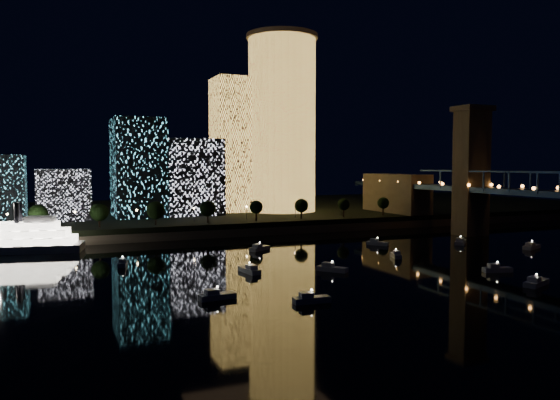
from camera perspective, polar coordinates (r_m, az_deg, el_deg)
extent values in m
plane|color=black|center=(147.18, 13.30, -7.16)|extent=(520.00, 520.00, 0.00)
cube|color=black|center=(290.70, -5.55, -1.23)|extent=(420.00, 160.00, 5.00)
cube|color=#6B5E4C|center=(217.85, 0.52, -3.13)|extent=(420.00, 6.00, 3.00)
cylinder|color=#EBB04B|center=(263.71, 0.21, 7.74)|extent=(32.00, 32.00, 81.94)
cylinder|color=#6B5E4C|center=(269.90, 0.21, 16.66)|extent=(34.00, 34.00, 2.00)
cube|color=#EBB04B|center=(263.98, -4.76, 5.73)|extent=(19.99, 19.99, 63.61)
cube|color=silver|center=(249.54, -9.54, 2.40)|extent=(27.53, 23.30, 33.89)
cube|color=#5BDCF8|center=(245.07, -14.61, 3.28)|extent=(21.13, 27.48, 42.27)
cube|color=silver|center=(238.51, -21.68, 0.53)|extent=(20.68, 18.80, 20.68)
cube|color=#5BDCF8|center=(238.81, -27.25, 1.06)|extent=(18.78, 20.66, 26.30)
cube|color=#6B5E4C|center=(224.49, 19.35, 2.62)|extent=(11.00, 9.00, 48.00)
cube|color=#6B5E4C|center=(225.48, 19.49, 8.98)|extent=(13.00, 11.00, 2.00)
cube|color=#6B5E4C|center=(264.24, 12.02, 0.17)|extent=(12.00, 40.00, 23.00)
cube|color=#162849|center=(194.20, 25.75, 1.58)|extent=(0.50, 0.50, 7.00)
cube|color=#162849|center=(210.88, 20.87, 1.84)|extent=(0.50, 0.50, 7.00)
cube|color=#162849|center=(228.87, 16.73, 2.06)|extent=(0.50, 0.50, 7.00)
sphere|color=#FF9038|center=(217.21, 19.13, 1.48)|extent=(1.20, 1.20, 1.20)
sphere|color=#FF9038|center=(252.52, 12.31, 1.89)|extent=(1.20, 1.20, 1.20)
cube|color=silver|center=(187.93, -23.80, -1.86)|extent=(9.48, 7.84, 1.89)
cylinder|color=black|center=(187.19, -25.84, -1.23)|extent=(1.47, 1.47, 6.29)
cylinder|color=black|center=(191.24, -25.52, -1.12)|extent=(1.47, 1.47, 6.29)
cube|color=silver|center=(151.60, 21.76, -6.78)|extent=(7.75, 4.22, 1.20)
cube|color=silver|center=(150.88, 21.41, -6.40)|extent=(3.00, 2.53, 1.00)
sphere|color=white|center=(151.26, 21.78, -6.03)|extent=(0.36, 0.36, 0.36)
cube|color=silver|center=(110.72, 3.33, -10.37)|extent=(7.69, 2.99, 1.20)
cube|color=silver|center=(110.06, 2.77, -9.86)|extent=(2.78, 2.16, 1.00)
sphere|color=white|center=(110.25, 3.33, -9.36)|extent=(0.36, 0.36, 0.36)
cube|color=silver|center=(166.01, 12.01, -5.69)|extent=(4.37, 6.92, 1.20)
cube|color=silver|center=(164.89, 12.09, -5.37)|extent=(2.44, 2.78, 1.00)
sphere|color=white|center=(165.70, 12.02, -5.01)|extent=(0.36, 0.36, 0.36)
cube|color=silver|center=(142.37, 5.49, -7.20)|extent=(7.00, 7.78, 1.20)
cube|color=silver|center=(142.63, 5.05, -6.73)|extent=(3.36, 3.47, 1.00)
sphere|color=white|center=(142.01, 5.50, -6.41)|extent=(0.36, 0.36, 0.36)
cube|color=silver|center=(140.39, -3.22, -7.34)|extent=(3.72, 8.43, 1.20)
cube|color=silver|center=(139.12, -2.99, -6.98)|extent=(2.49, 3.12, 1.00)
sphere|color=white|center=(140.02, -3.23, -6.54)|extent=(0.36, 0.36, 0.36)
cube|color=silver|center=(138.66, 25.21, -7.84)|extent=(9.07, 5.88, 1.20)
cube|color=silver|center=(137.25, 25.04, -7.48)|extent=(3.67, 3.24, 1.00)
sphere|color=white|center=(138.29, 25.24, -7.03)|extent=(0.36, 0.36, 0.36)
cube|color=silver|center=(176.04, -2.14, -5.08)|extent=(8.29, 6.83, 1.20)
cube|color=silver|center=(174.88, -2.37, -4.77)|extent=(3.59, 3.40, 1.00)
sphere|color=white|center=(175.74, -2.14, -4.43)|extent=(0.36, 0.36, 0.36)
cube|color=silver|center=(155.11, -16.13, -6.42)|extent=(3.45, 6.78, 1.20)
cube|color=silver|center=(153.97, -16.17, -6.08)|extent=(2.14, 2.58, 1.00)
sphere|color=white|center=(154.78, -16.14, -5.69)|extent=(0.36, 0.36, 0.36)
cube|color=silver|center=(189.85, 10.15, -4.49)|extent=(6.59, 7.12, 1.20)
cube|color=silver|center=(190.00, 9.83, -4.14)|extent=(3.13, 3.20, 1.00)
sphere|color=white|center=(189.57, 10.15, -3.89)|extent=(0.36, 0.36, 0.36)
cube|color=silver|center=(197.12, 24.81, -4.47)|extent=(8.96, 5.70, 1.20)
cube|color=silver|center=(195.78, 24.69, -4.20)|extent=(3.60, 3.17, 1.00)
sphere|color=white|center=(196.85, 24.83, -3.90)|extent=(0.36, 0.36, 0.36)
cube|color=silver|center=(200.33, 18.34, -4.19)|extent=(8.88, 8.59, 1.20)
cube|color=silver|center=(198.80, 18.31, -3.93)|extent=(4.06, 4.02, 1.00)
sphere|color=white|center=(200.07, 18.36, -3.62)|extent=(0.36, 0.36, 0.36)
cube|color=silver|center=(113.97, -6.56, -9.98)|extent=(7.79, 3.03, 1.20)
cube|color=silver|center=(113.33, -7.11, -9.49)|extent=(2.81, 2.18, 1.00)
sphere|color=white|center=(113.51, -6.57, -9.00)|extent=(0.36, 0.36, 0.36)
cylinder|color=black|center=(205.88, -23.91, -2.32)|extent=(0.70, 0.70, 4.00)
sphere|color=black|center=(205.56, -23.94, -1.35)|extent=(6.65, 6.65, 6.65)
cylinder|color=black|center=(206.38, -18.35, -2.17)|extent=(0.70, 0.70, 4.00)
sphere|color=black|center=(206.06, -18.37, -1.20)|extent=(6.59, 6.59, 6.59)
cylinder|color=black|center=(208.81, -12.87, -2.01)|extent=(0.70, 0.70, 4.00)
sphere|color=black|center=(208.50, -12.88, -1.05)|extent=(6.77, 6.77, 6.77)
cylinder|color=black|center=(213.10, -7.56, -1.83)|extent=(0.70, 0.70, 4.00)
sphere|color=black|center=(212.79, -7.57, -0.89)|extent=(6.19, 6.19, 6.19)
cylinder|color=black|center=(219.14, -2.50, -1.65)|extent=(0.70, 0.70, 4.00)
sphere|color=black|center=(218.83, -2.50, -0.74)|extent=(5.39, 5.39, 5.39)
cylinder|color=black|center=(226.78, 2.25, -1.47)|extent=(0.70, 0.70, 4.00)
sphere|color=black|center=(226.49, 2.25, -0.59)|extent=(5.74, 5.74, 5.74)
cylinder|color=black|center=(235.88, 6.66, -1.29)|extent=(0.70, 0.70, 4.00)
sphere|color=black|center=(235.60, 6.67, -0.44)|extent=(5.18, 5.18, 5.18)
cylinder|color=black|center=(246.26, 10.72, -1.12)|extent=(0.70, 0.70, 4.00)
sphere|color=black|center=(246.00, 10.73, -0.31)|extent=(5.14, 5.14, 5.14)
cylinder|color=black|center=(212.26, -26.58, -2.08)|extent=(0.24, 0.24, 5.00)
sphere|color=#FFCC7F|center=(212.01, -26.60, -1.33)|extent=(0.70, 0.70, 0.70)
cylinder|color=black|center=(211.87, -20.63, -1.94)|extent=(0.24, 0.24, 5.00)
sphere|color=#FFCC7F|center=(211.62, -20.65, -1.18)|extent=(0.70, 0.70, 0.70)
cylinder|color=black|center=(213.75, -14.73, -1.77)|extent=(0.24, 0.24, 5.00)
sphere|color=#FFCC7F|center=(213.51, -14.74, -1.02)|extent=(0.70, 0.70, 0.70)
cylinder|color=black|center=(217.85, -8.99, -1.59)|extent=(0.24, 0.24, 5.00)
sphere|color=#FFCC7F|center=(217.61, -8.99, -0.86)|extent=(0.70, 0.70, 0.70)
cylinder|color=black|center=(224.05, -3.51, -1.41)|extent=(0.24, 0.24, 5.00)
sphere|color=#FFCC7F|center=(223.81, -3.51, -0.69)|extent=(0.70, 0.70, 0.70)
cylinder|color=black|center=(232.17, 1.62, -1.22)|extent=(0.24, 0.24, 5.00)
sphere|color=#FFCC7F|center=(231.94, 1.63, -0.53)|extent=(0.70, 0.70, 0.70)
cylinder|color=black|center=(242.02, 6.38, -1.04)|extent=(0.24, 0.24, 5.00)
sphere|color=#FFCC7F|center=(241.81, 6.38, -0.38)|extent=(0.70, 0.70, 0.70)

